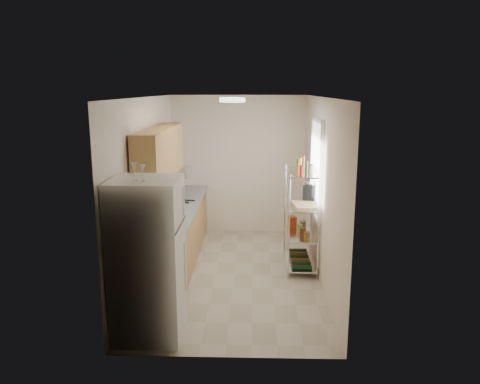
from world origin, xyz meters
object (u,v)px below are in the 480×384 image
(refrigerator, at_px, (148,259))
(frying_pan_large, at_px, (173,201))
(rice_cooker, at_px, (173,205))
(cutting_board, at_px, (306,205))
(espresso_machine, at_px, (309,192))

(refrigerator, height_order, frying_pan_large, refrigerator)
(rice_cooker, distance_m, cutting_board, 1.98)
(refrigerator, height_order, rice_cooker, refrigerator)
(frying_pan_large, xyz_separation_m, espresso_machine, (2.16, -0.29, 0.24))
(rice_cooker, bearing_deg, frying_pan_large, 99.89)
(cutting_board, distance_m, espresso_machine, 0.35)
(rice_cooker, height_order, frying_pan_large, rice_cooker)
(frying_pan_large, relative_size, cutting_board, 0.54)
(rice_cooker, xyz_separation_m, espresso_machine, (2.05, 0.35, 0.15))
(refrigerator, relative_size, espresso_machine, 5.97)
(cutting_board, bearing_deg, frying_pan_large, 163.76)
(refrigerator, distance_m, frying_pan_large, 2.55)
(espresso_machine, bearing_deg, frying_pan_large, -176.40)
(refrigerator, distance_m, rice_cooker, 1.92)
(cutting_board, bearing_deg, rice_cooker, -179.25)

